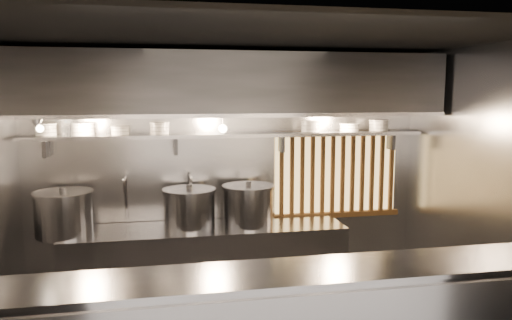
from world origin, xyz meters
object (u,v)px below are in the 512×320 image
object	(u,v)px
stock_pot_mid	(189,208)
stock_pot_right	(249,205)
pendant_bulb	(223,128)
stock_pot_left	(64,213)
heat_lamp	(37,122)

from	to	relation	value
stock_pot_mid	stock_pot_right	distance (m)	0.64
pendant_bulb	stock_pot_left	bearing A→B (deg)	-176.71
stock_pot_left	stock_pot_mid	bearing A→B (deg)	1.49
heat_lamp	pendant_bulb	xyz separation A→B (m)	(1.80, 0.35, -0.11)
heat_lamp	stock_pot_left	size ratio (longest dim) A/B	0.51
stock_pot_left	stock_pot_mid	distance (m)	1.27
heat_lamp	pendant_bulb	size ratio (longest dim) A/B	1.87
pendant_bulb	heat_lamp	bearing A→B (deg)	-169.00
heat_lamp	pendant_bulb	distance (m)	1.83
pendant_bulb	stock_pot_right	world-z (taller)	pendant_bulb
heat_lamp	stock_pot_left	bearing A→B (deg)	59.85
stock_pot_left	stock_pot_right	bearing A→B (deg)	0.16
heat_lamp	stock_pot_right	distance (m)	2.28
stock_pot_right	pendant_bulb	bearing A→B (deg)	161.24
heat_lamp	stock_pot_left	distance (m)	0.98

